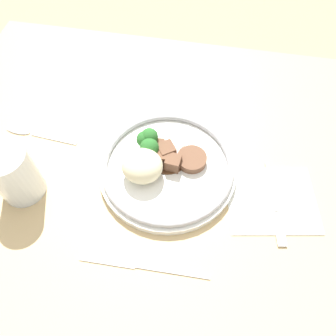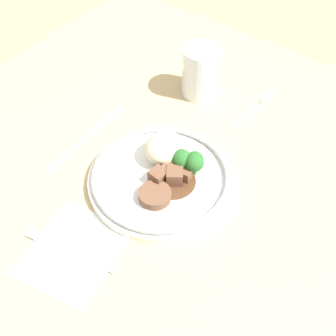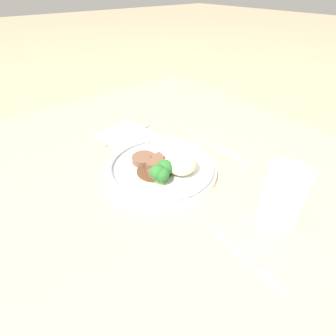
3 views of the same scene
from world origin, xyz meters
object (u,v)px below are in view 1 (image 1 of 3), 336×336
at_px(plate, 164,165).
at_px(juice_glass, 15,176).
at_px(fork, 276,210).
at_px(knife, 139,266).
at_px(spoon, 27,133).

distance_m(plate, juice_glass, 0.27).
height_order(fork, knife, fork).
relative_size(juice_glass, fork, 0.65).
bearing_deg(juice_glass, knife, 157.28).
relative_size(fork, spoon, 1.06).
bearing_deg(knife, spoon, -39.30).
xyz_separation_m(plate, knife, (0.01, 0.19, -0.02)).
xyz_separation_m(fork, spoon, (0.53, -0.09, -0.00)).
distance_m(plate, spoon, 0.31).
bearing_deg(fork, knife, -67.24).
xyz_separation_m(plate, spoon, (0.31, -0.04, -0.02)).
height_order(knife, spoon, spoon).
distance_m(fork, knife, 0.27).
distance_m(juice_glass, fork, 0.48).
distance_m(juice_glass, spoon, 0.15).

